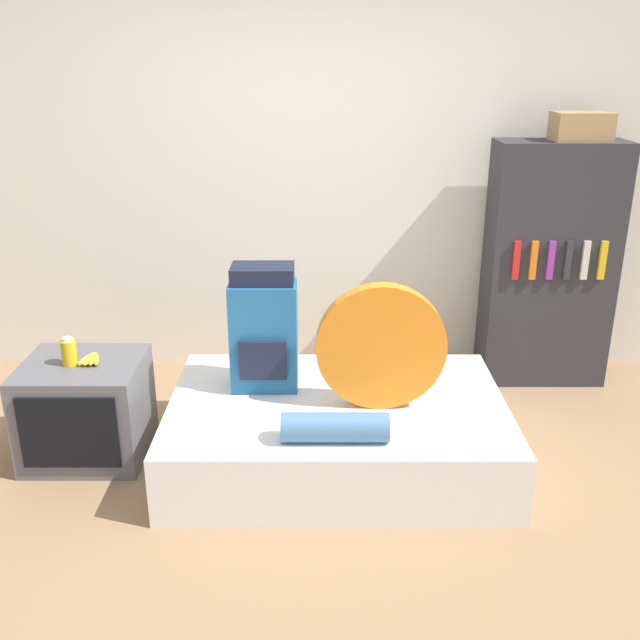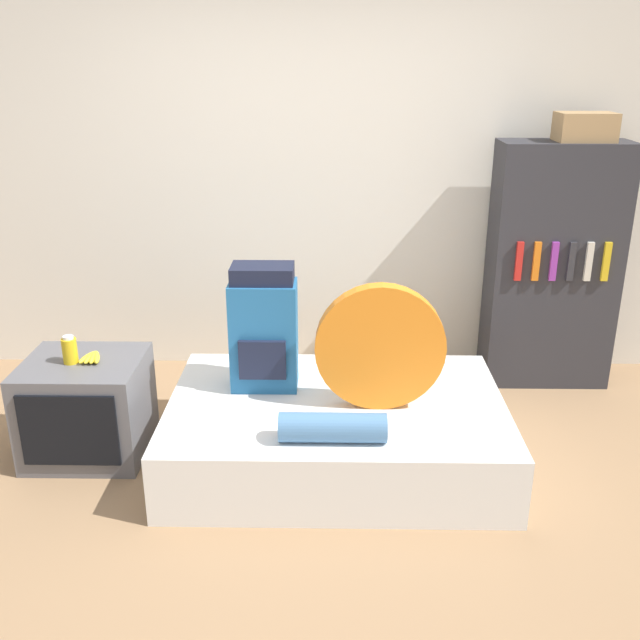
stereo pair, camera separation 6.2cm
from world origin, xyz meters
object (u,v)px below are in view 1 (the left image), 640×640
tent_bag (380,347)px  television (85,409)px  cardboard_box (580,126)px  canister (68,352)px  bookshelf (548,265)px  backpack (263,330)px  sleeping_roll (334,427)px

tent_bag → television: (-1.56, 0.12, -0.41)m
cardboard_box → television: bearing=-160.9°
television → canister: bearing=-164.1°
tent_bag → bookshelf: size_ratio=0.42×
canister → cardboard_box: bearing=19.0°
tent_bag → cardboard_box: size_ratio=1.97×
canister → bookshelf: bookshelf is taller
canister → bookshelf: (2.78, 1.01, 0.17)m
backpack → television: bearing=-173.7°
tent_bag → sleeping_roll: (-0.24, -0.36, -0.26)m
sleeping_roll → television: bearing=160.2°
bookshelf → cardboard_box: 0.87m
tent_bag → cardboard_box: 1.93m
sleeping_roll → tent_bag: bearing=56.8°
sleeping_roll → canister: size_ratio=3.35×
tent_bag → cardboard_box: bearing=41.1°
television → canister: canister is taller
bookshelf → cardboard_box: bearing=-10.6°
canister → sleeping_roll: bearing=-18.7°
bookshelf → tent_bag: bearing=-136.4°
backpack → sleeping_roll: bearing=-57.8°
television → sleeping_roll: bearing=-19.8°
bookshelf → television: bearing=-160.0°
backpack → cardboard_box: 2.27m
backpack → tent_bag: (0.60, -0.23, -0.00)m
bookshelf → sleeping_roll: bearing=-133.6°
backpack → bookshelf: bookshelf is taller
backpack → sleeping_roll: size_ratio=1.35×
backpack → cardboard_box: bearing=25.0°
sleeping_roll → television: size_ratio=0.81×
tent_bag → television: 1.62m
cardboard_box → canister: bearing=-161.0°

